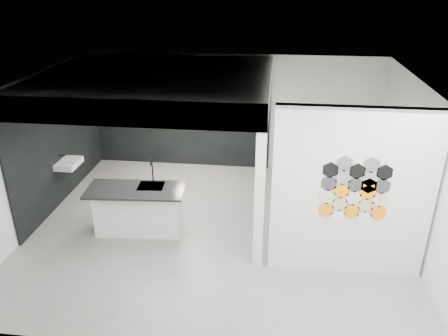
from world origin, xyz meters
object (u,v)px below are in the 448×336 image
partition_panel (351,195)px  stockpot (136,111)px  glass_vase (239,115)px  bottle_dark (174,112)px  wall_basin (69,163)px  glass_bowl (239,115)px  kettle (217,114)px  kitchen_island (138,209)px  utensil_cup (163,113)px

partition_panel → stockpot: (-4.60, 3.87, 0.00)m
glass_vase → bottle_dark: (-1.59, 0.00, 0.02)m
wall_basin → bottle_dark: (1.80, 2.07, 0.56)m
glass_bowl → partition_panel: bearing=-61.8°
kettle → partition_panel: bearing=-61.6°
kettle → glass_vase: kettle is taller
partition_panel → kitchen_island: (-3.67, 0.75, -0.92)m
wall_basin → bottle_dark: 2.80m
kitchen_island → bottle_dark: (0.01, 3.12, 0.92)m
wall_basin → utensil_cup: 2.62m
bottle_dark → utensil_cup: size_ratio=2.02×
partition_panel → bottle_dark: (-3.66, 3.87, 0.01)m
glass_vase → utensil_cup: bearing=180.0°
partition_panel → utensil_cup: 5.51m
partition_panel → wall_basin: bearing=161.8°
kitchen_island → stockpot: (-0.93, 3.12, 0.92)m
glass_bowl → utensil_cup: size_ratio=1.78×
kitchen_island → stockpot: 3.38m
kettle → glass_vase: bearing=-5.4°
kitchen_island → bottle_dark: bearing=85.7°
kettle → wall_basin: bearing=-149.7°
partition_panel → wall_basin: size_ratio=4.67×
glass_vase → bottle_dark: bottle_dark is taller
wall_basin → glass_bowl: 4.00m
kitchen_island → glass_bowl: 3.62m
kitchen_island → utensil_cup: size_ratio=21.32×
kitchen_island → glass_bowl: glass_bowl is taller
bottle_dark → stockpot: bearing=180.0°
wall_basin → glass_bowl: glass_bowl is taller
utensil_cup → glass_vase: bearing=0.0°
stockpot → kettle: (2.01, 0.00, 0.00)m
stockpot → kettle: bearing=0.0°
partition_panel → glass_vase: partition_panel is taller
kettle → glass_vase: size_ratio=1.55×
wall_basin → partition_panel: bearing=-18.2°
stockpot → kitchen_island: bearing=-73.4°
kitchen_island → kettle: 3.43m
kettle → utensil_cup: (-1.34, 0.00, -0.04)m
bottle_dark → glass_bowl: bearing=0.0°
wall_basin → utensil_cup: size_ratio=7.03×
partition_panel → wall_basin: 5.78m
kitchen_island → stockpot: bearing=102.6°
utensil_cup → kitchen_island: bearing=-85.3°
wall_basin → utensil_cup: (1.54, 2.07, 0.51)m
glass_bowl → kettle: bearing=180.0°
glass_vase → bottle_dark: 1.59m
wall_basin → glass_vase: 4.01m
wall_basin → kettle: size_ratio=3.00×
partition_panel → glass_vase: size_ratio=21.72×
bottle_dark → utensil_cup: (-0.27, 0.00, -0.04)m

